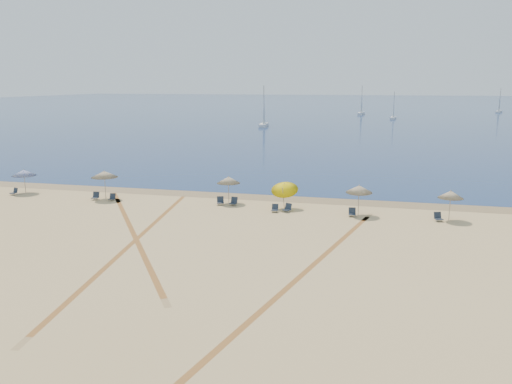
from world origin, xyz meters
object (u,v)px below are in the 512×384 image
Objects in this scene: sailboat_2 at (361,106)px; sailboat_1 at (499,105)px; umbrella_5 at (451,194)px; chair_7 at (352,213)px; chair_4 at (234,202)px; chair_5 at (275,209)px; sailboat_3 at (394,111)px; umbrella_2 at (229,180)px; chair_3 at (220,201)px; sailboat_0 at (264,114)px; chair_2 at (112,197)px; chair_0 at (14,192)px; chair_6 at (287,208)px; umbrella_4 at (359,189)px; umbrella_1 at (104,174)px; umbrella_3 at (284,187)px; chair_1 at (96,196)px; umbrella_0 at (24,173)px; chair_8 at (438,217)px.

sailboat_1 is at bearing 31.70° from sailboat_2.
umbrella_5 is 3.40× the size of chair_7.
chair_4 is 0.08× the size of sailboat_2.
sailboat_3 reaches higher than chair_5.
umbrella_2 reaches higher than chair_3.
sailboat_0 reaches higher than sailboat_1.
chair_2 is (-27.80, 0.10, -1.70)m from umbrella_5.
chair_0 is 0.08× the size of sailboat_0.
chair_5 is 162.89m from sailboat_1.
umbrella_4 is at bearing 26.88° from chair_6.
umbrella_1 is 11.84m from chair_4.
chair_4 is 1.10× the size of chair_5.
chair_3 is at bearing 1.46° from umbrella_1.
umbrella_3 is at bearing 18.68° from chair_0.
chair_1 is at bearing -93.33° from sailboat_0.
umbrella_0 is at bearing 163.40° from chair_2.
sailboat_0 is (-25.87, 79.97, 0.79)m from umbrella_4.
chair_2 is (0.88, -0.44, -1.94)m from umbrella_1.
umbrella_2 is at bearing -91.05° from sailboat_3.
chair_7 is 0.08× the size of sailboat_1.
umbrella_4 is 133.08m from sailboat_2.
chair_5 reaches higher than chair_2.
chair_2 is 10.82m from chair_4.
chair_2 is 116.75m from sailboat_3.
sailboat_0 is (-3.14, 79.86, 2.55)m from chair_1.
umbrella_1 is 133.36m from sailboat_2.
umbrella_5 is 114.16m from sailboat_3.
umbrella_5 is (17.63, -1.55, -0.04)m from umbrella_2.
sailboat_0 is at bearing 104.10° from umbrella_3.
umbrella_0 is 0.94× the size of umbrella_4.
umbrella_4 is at bearing 0.12° from chair_5.
umbrella_1 is at bearing -96.38° from sailboat_3.
umbrella_5 is 2.86× the size of chair_3.
sailboat_0 is (-15.55, 79.07, 2.55)m from chair_4.
sailboat_2 reaches higher than chair_6.
chair_6 is at bearing 10.39° from chair_5.
sailboat_0 is (-32.55, 79.95, 0.88)m from umbrella_5.
umbrella_3 is 2.08m from chair_5.
chair_1 reaches higher than chair_5.
chair_0 is 135.17m from sailboat_2.
umbrella_4 is 3.30× the size of chair_0.
sailboat_2 is (-45.28, -22.78, 0.28)m from sailboat_1.
sailboat_3 reaches higher than chair_8.
umbrella_1 is 27.95m from chair_8.
umbrella_5 is 18.24m from chair_3.
umbrella_4 reaches higher than chair_3.
chair_0 is 36.91m from chair_8.
sailboat_2 is (24.62, 131.90, 0.88)m from umbrella_0.
umbrella_0 is 118.22m from sailboat_3.
umbrella_0 is 36.47m from chair_8.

